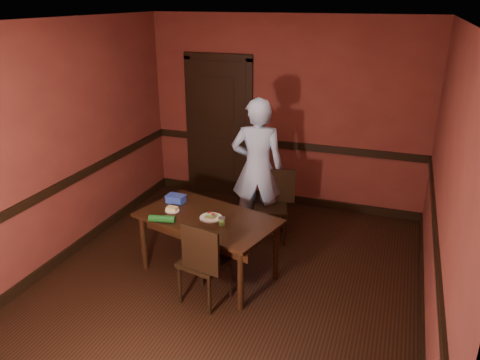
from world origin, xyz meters
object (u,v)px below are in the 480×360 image
Objects in this scene: chair_far at (270,207)px; sandwich_plate at (211,217)px; dining_table at (209,245)px; sauce_jar at (222,221)px; cheese_saucer at (172,209)px; food_tub at (176,199)px; person at (257,168)px; chair_near at (205,260)px.

chair_far is 3.72× the size of sandwich_plate.
sauce_jar is (0.21, -0.13, 0.39)m from dining_table.
sauce_jar is at bearing -11.67° from cheese_saucer.
dining_table is 17.16× the size of sauce_jar.
food_tub is (-0.91, -0.77, 0.30)m from chair_far.
person is at bearing 60.53° from cheese_saucer.
person is (0.04, 1.59, 0.44)m from chair_near.
dining_table is 6.82× the size of food_tub.
cheese_saucer is 0.23m from food_tub.
cheese_saucer is (-0.63, -1.12, -0.18)m from person.
cheese_saucer is at bearing -25.91° from chair_near.
chair_far is 5.65× the size of cheese_saucer.
sauce_jar is 0.55× the size of cheese_saucer.
food_tub is at bearing 170.51° from dining_table.
sandwich_plate is 2.75× the size of sauce_jar.
chair_near is at bearing -43.51° from food_tub.
sandwich_plate is 0.48m from cheese_saucer.
chair_far is 1.12m from sandwich_plate.
person is 1.26m from sauce_jar.
sauce_jar reaches higher than sandwich_plate.
sandwich_plate is (-0.16, -1.14, -0.18)m from person.
chair_near is 0.51× the size of person.
sauce_jar is at bearing -15.85° from dining_table.
sandwich_plate is at bearing -62.83° from chair_near.
person is (-0.21, 0.12, 0.45)m from chair_far.
chair_near reaches higher than sauce_jar.
person reaches higher than chair_near.
person reaches higher than sauce_jar.
chair_far is 1.49m from chair_near.
dining_table is 1.08m from chair_far.
chair_near is 10.53× the size of sauce_jar.
dining_table is 0.67m from food_tub.
chair_far is 0.97× the size of chair_near.
chair_far is at bearing 82.41° from dining_table.
chair_far is 0.50× the size of person.
food_tub reaches higher than sauce_jar.
person is 7.50× the size of sandwich_plate.
sauce_jar reaches higher than dining_table.
dining_table is at bearing -58.24° from chair_near.
sauce_jar is at bearing -32.36° from sandwich_plate.
dining_table is 6.23× the size of sandwich_plate.
chair_near is 1.65m from person.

